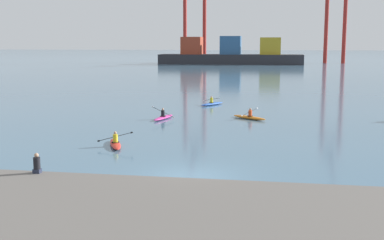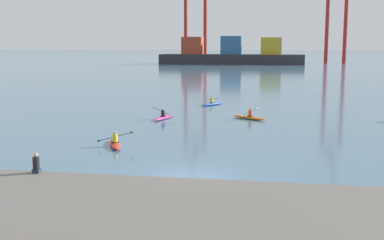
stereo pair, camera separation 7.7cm
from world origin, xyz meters
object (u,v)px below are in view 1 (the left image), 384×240
gantry_crane_west (195,1)px  seated_onlooker (37,164)px  kayak_orange (249,117)px  kayak_magenta (163,117)px  gantry_crane_west_mid (337,2)px  kayak_blue (212,103)px  kayak_red (115,143)px  container_barge (230,55)px

gantry_crane_west → seated_onlooker: gantry_crane_west is taller
kayak_orange → kayak_magenta: bearing=-169.9°
gantry_crane_west_mid → kayak_orange: size_ratio=11.43×
gantry_crane_west_mid → kayak_blue: bearing=-102.7°
kayak_blue → kayak_magenta: kayak_magenta is taller
kayak_blue → kayak_orange: same height
seated_onlooker → kayak_orange: bearing=69.8°
kayak_red → kayak_magenta: (0.54, 11.30, 0.00)m
container_barge → kayak_blue: size_ratio=13.33×
gantry_crane_west_mid → kayak_orange: gantry_crane_west_mid is taller
gantry_crane_west_mid → kayak_orange: bearing=-99.8°
kayak_red → kayak_orange: size_ratio=1.08×
container_barge → kayak_magenta: bearing=-87.9°
gantry_crane_west → seated_onlooker: bearing=-83.6°
gantry_crane_west → container_barge: bearing=-45.3°
container_barge → gantry_crane_west: gantry_crane_west is taller
kayak_blue → seated_onlooker: 31.20m
kayak_blue → kayak_red: (-3.43, -21.38, 0.00)m
gantry_crane_west_mid → kayak_red: 134.06m
gantry_crane_west → seated_onlooker: size_ratio=42.78×
gantry_crane_west → kayak_blue: size_ratio=11.99×
container_barge → seated_onlooker: (2.93, -128.99, -1.66)m
gantry_crane_west → kayak_blue: gantry_crane_west is taller
container_barge → gantry_crane_west_mid: 36.48m
container_barge → gantry_crane_west: bearing=134.7°
container_barge → kayak_orange: size_ratio=13.67×
kayak_blue → kayak_magenta: (-2.90, -10.08, 0.00)m
kayak_blue → seated_onlooker: bearing=-97.1°
kayak_orange → seated_onlooker: seated_onlooker is taller
kayak_red → seated_onlooker: bearing=-92.5°
kayak_blue → kayak_red: same height
kayak_blue → kayak_orange: (4.31, -8.80, -0.00)m
gantry_crane_west → kayak_magenta: bearing=-82.1°
container_barge → gantry_crane_west_mid: gantry_crane_west_mid is taller
container_barge → kayak_magenta: (3.88, -108.12, -2.67)m
gantry_crane_west_mid → kayak_red: bearing=-102.1°
kayak_magenta → container_barge: bearing=92.1°
seated_onlooker → kayak_red: bearing=87.5°
gantry_crane_west → kayak_magenta: 123.92m
kayak_orange → kayak_red: bearing=-121.6°
kayak_blue → seated_onlooker: (-3.85, -30.95, 1.00)m
kayak_blue → kayak_orange: 9.80m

